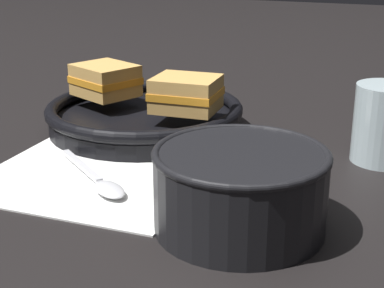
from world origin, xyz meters
TOP-DOWN VIEW (x-y plane):
  - ground_plane at (0.00, 0.00)m, footprint 4.00×4.00m
  - napkin at (-0.09, -0.03)m, footprint 0.26×0.22m
  - soup_bowl at (0.11, -0.09)m, footprint 0.17×0.17m
  - spoon at (-0.06, -0.06)m, footprint 0.14×0.11m
  - skillet at (-0.11, 0.15)m, footprint 0.28×0.28m
  - sandwich_near_left at (-0.04, 0.14)m, footprint 0.09×0.08m
  - sandwich_near_right at (-0.18, 0.16)m, footprint 0.11×0.10m

SIDE VIEW (x-z plane):
  - ground_plane at x=0.00m, z-range 0.00..0.00m
  - napkin at x=-0.09m, z-range 0.00..0.00m
  - spoon at x=-0.06m, z-range 0.00..0.01m
  - skillet at x=-0.11m, z-range 0.00..0.04m
  - soup_bowl at x=0.11m, z-range 0.01..0.09m
  - sandwich_near_left at x=-0.04m, z-range 0.04..0.09m
  - sandwich_near_right at x=-0.18m, z-range 0.04..0.09m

